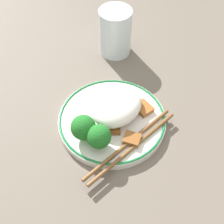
{
  "coord_description": "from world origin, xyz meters",
  "views": [
    {
      "loc": [
        -0.3,
        -0.24,
        0.51
      ],
      "look_at": [
        0.0,
        0.0,
        0.04
      ],
      "focal_mm": 50.0,
      "sensor_mm": 36.0,
      "label": 1
    }
  ],
  "objects_px": {
    "broccoli_back_left": "(83,128)",
    "drinking_glass": "(115,32)",
    "plate": "(112,120)",
    "chopsticks": "(131,145)",
    "broccoli_back_center": "(99,137)"
  },
  "relations": [
    {
      "from": "broccoli_back_left",
      "to": "chopsticks",
      "type": "xyz_separation_m",
      "value": [
        0.04,
        -0.08,
        -0.03
      ]
    },
    {
      "from": "broccoli_back_left",
      "to": "drinking_glass",
      "type": "xyz_separation_m",
      "value": [
        0.25,
        0.12,
        0.01
      ]
    },
    {
      "from": "broccoli_back_center",
      "to": "drinking_glass",
      "type": "xyz_separation_m",
      "value": [
        0.25,
        0.15,
        0.01
      ]
    },
    {
      "from": "broccoli_back_center",
      "to": "chopsticks",
      "type": "relative_size",
      "value": 0.24
    },
    {
      "from": "drinking_glass",
      "to": "plate",
      "type": "bearing_deg",
      "value": -143.81
    },
    {
      "from": "plate",
      "to": "drinking_glass",
      "type": "xyz_separation_m",
      "value": [
        0.18,
        0.13,
        0.05
      ]
    },
    {
      "from": "broccoli_back_center",
      "to": "drinking_glass",
      "type": "distance_m",
      "value": 0.29
    },
    {
      "from": "broccoli_back_left",
      "to": "drinking_glass",
      "type": "height_order",
      "value": "drinking_glass"
    },
    {
      "from": "broccoli_back_left",
      "to": "chopsticks",
      "type": "height_order",
      "value": "broccoli_back_left"
    },
    {
      "from": "broccoli_back_left",
      "to": "drinking_glass",
      "type": "bearing_deg",
      "value": 25.56
    },
    {
      "from": "broccoli_back_left",
      "to": "broccoli_back_center",
      "type": "xyz_separation_m",
      "value": [
        0.0,
        -0.04,
        -0.0
      ]
    },
    {
      "from": "plate",
      "to": "drinking_glass",
      "type": "bearing_deg",
      "value": 36.19
    },
    {
      "from": "broccoli_back_left",
      "to": "broccoli_back_center",
      "type": "height_order",
      "value": "broccoli_back_left"
    },
    {
      "from": "broccoli_back_left",
      "to": "broccoli_back_center",
      "type": "relative_size",
      "value": 1.03
    },
    {
      "from": "plate",
      "to": "chopsticks",
      "type": "relative_size",
      "value": 0.96
    }
  ]
}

